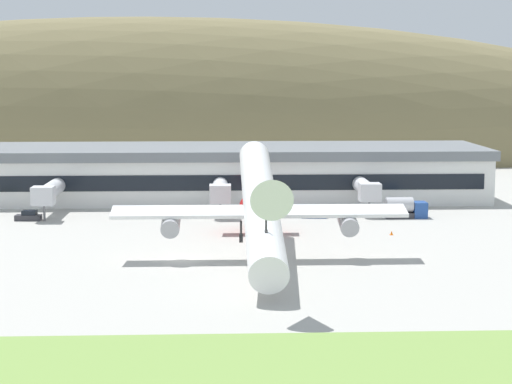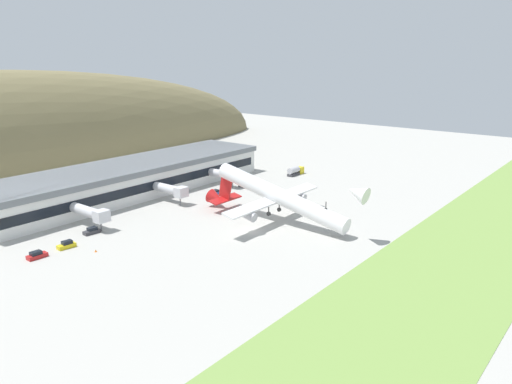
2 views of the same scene
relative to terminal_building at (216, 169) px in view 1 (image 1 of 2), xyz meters
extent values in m
plane|color=#ADAAA3|center=(-3.95, -51.75, -5.40)|extent=(396.24, 396.24, 0.00)
ellipsoid|color=olive|center=(-17.54, 67.86, -5.40)|extent=(309.05, 50.64, 73.76)
cube|color=white|center=(0.00, 0.02, -0.63)|extent=(96.53, 21.82, 9.55)
cube|color=slate|center=(0.00, 0.02, 3.28)|extent=(97.73, 23.02, 1.72)
cube|color=black|center=(0.00, -10.94, -1.11)|extent=(92.67, 0.16, 2.67)
cylinder|color=silver|center=(-26.59, -16.92, -1.40)|extent=(2.60, 12.06, 2.60)
cube|color=silver|center=(-26.59, -22.95, -1.40)|extent=(3.38, 2.86, 2.86)
cylinder|color=slate|center=(-26.59, -22.45, -3.40)|extent=(0.36, 0.36, 4.00)
cylinder|color=silver|center=(0.87, -16.37, -1.40)|extent=(2.60, 10.96, 2.60)
cube|color=silver|center=(0.87, -21.85, -1.40)|extent=(3.38, 2.86, 2.86)
cylinder|color=slate|center=(0.87, -21.35, -3.40)|extent=(0.36, 0.36, 4.00)
cylinder|color=silver|center=(24.75, -15.97, -1.40)|extent=(2.60, 10.15, 2.60)
cube|color=silver|center=(24.75, -21.05, -1.40)|extent=(3.38, 2.86, 2.86)
cylinder|color=slate|center=(24.75, -20.55, -3.40)|extent=(0.36, 0.36, 4.00)
cylinder|color=white|center=(5.76, -53.29, 1.76)|extent=(4.17, 39.25, 12.33)
cone|color=white|center=(5.76, -74.71, 6.37)|extent=(4.08, 5.34, 4.96)
cone|color=red|center=(5.76, -31.46, -2.94)|extent=(4.08, 6.16, 5.13)
cube|color=red|center=(5.76, -34.71, 1.27)|extent=(0.50, 5.14, 7.65)
cube|color=red|center=(5.76, -34.51, -2.28)|extent=(10.83, 2.93, 0.97)
cube|color=white|center=(5.76, -51.37, 0.62)|extent=(36.41, 3.61, 1.20)
cylinder|color=#9E9EA3|center=(-5.17, -51.90, -0.82)|extent=(2.30, 4.00, 3.01)
cylinder|color=#9E9EA3|center=(16.68, -51.90, -0.82)|extent=(2.30, 4.00, 3.01)
cylinder|color=#2D2D2D|center=(3.46, -51.37, -1.63)|extent=(0.28, 0.28, 2.20)
cylinder|color=#2D2D2D|center=(3.46, -51.37, -2.73)|extent=(0.45, 1.10, 1.10)
cylinder|color=#2D2D2D|center=(8.05, -51.37, -1.63)|extent=(0.28, 0.28, 2.20)
cylinder|color=#2D2D2D|center=(8.05, -51.37, -2.73)|extent=(0.45, 1.10, 1.10)
cylinder|color=#2D2D2D|center=(5.76, -66.72, 1.78)|extent=(0.22, 0.22, 1.98)
cylinder|color=#2D2D2D|center=(5.76, -66.72, 0.79)|extent=(0.30, 0.82, 0.82)
cube|color=#264C99|center=(15.72, -21.38, -5.00)|extent=(4.17, 2.20, 0.80)
cube|color=black|center=(15.52, -21.37, -4.28)|extent=(2.34, 1.77, 0.65)
cube|color=#333338|center=(-29.17, -22.12, -4.97)|extent=(4.06, 1.95, 0.87)
cube|color=black|center=(-28.97, -22.13, -4.17)|extent=(2.26, 1.60, 0.72)
cube|color=#264C99|center=(32.58, -22.09, -4.14)|extent=(2.19, 2.59, 2.53)
cube|color=black|center=(33.67, -22.06, -3.68)|extent=(0.14, 2.16, 1.11)
cube|color=#38383D|center=(29.27, -22.18, -4.95)|extent=(4.56, 2.40, 0.90)
cylinder|color=#B7B7BC|center=(29.27, -22.18, -3.30)|extent=(4.34, 2.52, 2.41)
cube|color=orange|center=(25.30, -36.29, -5.39)|extent=(0.52, 0.52, 0.03)
cone|color=orange|center=(25.30, -36.29, -5.10)|extent=(0.40, 0.40, 0.55)
camera|label=1|loc=(1.10, -155.16, 17.85)|focal=60.00mm
camera|label=2|loc=(-93.83, -124.27, 36.42)|focal=35.00mm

